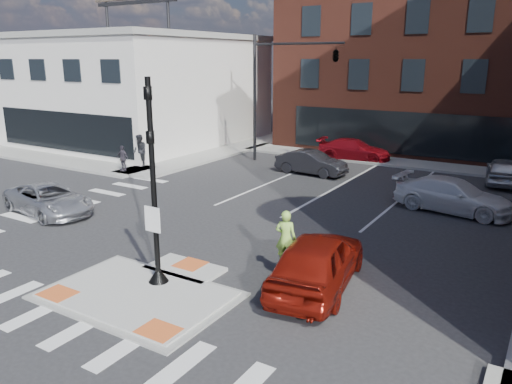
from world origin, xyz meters
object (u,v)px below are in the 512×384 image
Objects in this scene: bg_car_dark at (311,163)px; pedestrian_b at (123,158)px; cyclist at (285,256)px; white_pickup at (453,195)px; bg_car_silver at (504,171)px; pedestrian_a at (140,151)px; silver_suv at (49,199)px; bg_car_red at (354,150)px; red_sedan at (318,260)px.

pedestrian_b is (-9.50, -5.60, 0.21)m from bg_car_dark.
cyclist is (5.50, -13.37, 0.05)m from bg_car_dark.
white_pickup is 6.83m from bg_car_silver.
pedestrian_a is (-18.00, -0.76, 0.40)m from white_pickup.
bg_car_red is at bearing -12.54° from silver_suv.
white_pickup is 1.06× the size of bg_car_red.
pedestrian_b is at bearing -34.96° from red_sedan.
bg_car_silver is (16.21, 16.22, 0.07)m from silver_suv.
silver_suv is 9.30m from pedestrian_a.
red_sedan is at bearing -150.02° from bg_car_dark.
red_sedan is at bearing 176.80° from white_pickup.
pedestrian_a is 1.45m from pedestrian_b.
bg_car_red is 3.18× the size of pedestrian_b.
white_pickup is 2.31× the size of cyclist.
silver_suv is at bearing 157.44° from bg_car_dark.
white_pickup reaches higher than bg_car_red.
cyclist is 1.46× the size of pedestrian_b.
white_pickup is 9.16m from bg_car_dark.
bg_car_silver is at bearing -119.56° from cyclist.
bg_car_red reaches higher than bg_car_dark.
cyclist is 16.89m from pedestrian_b.
cyclist reaches higher than red_sedan.
bg_car_red reaches higher than silver_suv.
bg_car_red is 2.18× the size of cyclist.
bg_car_dark is at bearing 46.67° from pedestrian_a.
pedestrian_a reaches higher than pedestrian_b.
bg_car_silver is at bearing 26.07° from pedestrian_b.
red_sedan is at bearing -83.60° from silver_suv.
silver_suv is 1.13× the size of bg_car_dark.
pedestrian_a is at bearing 126.95° from bg_car_red.
bg_car_silver is 2.81× the size of pedestrian_b.
bg_car_dark is 2.13× the size of pedestrian_a.
bg_car_dark is at bearing 167.25° from bg_car_red.
bg_car_dark is 2.78× the size of pedestrian_b.
red_sedan is at bearing 72.91° from bg_car_silver.
pedestrian_a is (-15.00, 9.20, 0.40)m from cyclist.
bg_car_dark is at bearing 31.85° from pedestrian_b.
white_pickup is at bearing 8.28° from pedestrian_b.
bg_car_dark is 1.91× the size of cyclist.
bg_car_red is at bearing 65.91° from pedestrian_a.
bg_car_dark is at bearing -82.70° from cyclist.
white_pickup is (1.90, 10.01, -0.11)m from red_sedan.
white_pickup is 11.70m from bg_car_red.
cyclist reaches higher than bg_car_red.
red_sedan is 1.19× the size of bg_car_dark.
silver_suv is at bearing 38.79° from bg_car_silver.
white_pickup is at bearing 25.40° from pedestrian_a.
silver_suv is 1.11× the size of bg_car_silver.
silver_suv is 19.48m from bg_car_red.
cyclist is (-4.31, -16.66, 0.02)m from bg_car_silver.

